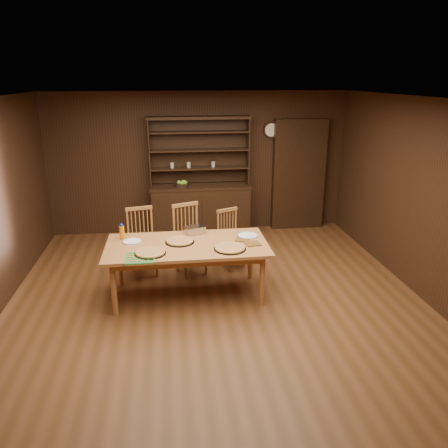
{
  "coord_description": "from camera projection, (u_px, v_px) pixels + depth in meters",
  "views": [
    {
      "loc": [
        -0.57,
        -5.06,
        2.85
      ],
      "look_at": [
        0.14,
        0.4,
        0.97
      ],
      "focal_mm": 35.0,
      "sensor_mm": 36.0,
      "label": 1
    }
  ],
  "objects": [
    {
      "name": "cooling_rack",
      "position": [
        140.0,
        258.0,
        5.29
      ],
      "size": [
        0.45,
        0.45,
        0.02
      ],
      "primitive_type": null,
      "rotation": [
        0.0,
        0.0,
        0.41
      ],
      "color": "#0DB551",
      "rests_on": "dining_table"
    },
    {
      "name": "chair_center",
      "position": [
        189.0,
        237.0,
        6.54
      ],
      "size": [
        0.56,
        0.55,
        1.06
      ],
      "rotation": [
        0.0,
        0.0,
        0.38
      ],
      "color": "#B26D3D",
      "rests_on": "floor"
    },
    {
      "name": "pizza_left",
      "position": [
        150.0,
        253.0,
        5.42
      ],
      "size": [
        0.39,
        0.39,
        0.04
      ],
      "color": "black",
      "rests_on": "dining_table"
    },
    {
      "name": "fruit_bowl",
      "position": [
        182.0,
        184.0,
        7.91
      ],
      "size": [
        0.25,
        0.25,
        0.12
      ],
      "color": "black",
      "rests_on": "china_hutch"
    },
    {
      "name": "juice_bottle",
      "position": [
        122.0,
        232.0,
        5.89
      ],
      "size": [
        0.07,
        0.07,
        0.21
      ],
      "color": "orange",
      "rests_on": "dining_table"
    },
    {
      "name": "pot_holder_a",
      "position": [
        253.0,
        244.0,
        5.74
      ],
      "size": [
        0.22,
        0.22,
        0.01
      ],
      "primitive_type": "cube",
      "rotation": [
        0.0,
        0.0,
        0.15
      ],
      "color": "maroon",
      "rests_on": "dining_table"
    },
    {
      "name": "pizza_center",
      "position": [
        180.0,
        241.0,
        5.79
      ],
      "size": [
        0.39,
        0.39,
        0.04
      ],
      "color": "black",
      "rests_on": "dining_table"
    },
    {
      "name": "doorway",
      "position": [
        298.0,
        175.0,
        8.36
      ],
      "size": [
        1.0,
        0.18,
        2.1
      ],
      "primitive_type": "cube",
      "color": "black",
      "rests_on": "floor"
    },
    {
      "name": "plate_left",
      "position": [
        132.0,
        241.0,
        5.81
      ],
      "size": [
        0.25,
        0.25,
        0.02
      ],
      "color": "white",
      "rests_on": "dining_table"
    },
    {
      "name": "chair_right",
      "position": [
        230.0,
        237.0,
        6.77
      ],
      "size": [
        0.49,
        0.48,
        0.92
      ],
      "rotation": [
        0.0,
        0.0,
        0.41
      ],
      "color": "#B26D3D",
      "rests_on": "floor"
    },
    {
      "name": "pot_holder_b",
      "position": [
        243.0,
        239.0,
        5.89
      ],
      "size": [
        0.23,
        0.23,
        0.01
      ],
      "primitive_type": "cube",
      "rotation": [
        0.0,
        0.0,
        -0.32
      ],
      "color": "maroon",
      "rests_on": "dining_table"
    },
    {
      "name": "china_hutch",
      "position": [
        201.0,
        203.0,
        8.14
      ],
      "size": [
        1.84,
        0.52,
        2.17
      ],
      "color": "black",
      "rests_on": "floor"
    },
    {
      "name": "plate_right",
      "position": [
        248.0,
        235.0,
        6.03
      ],
      "size": [
        0.28,
        0.28,
        0.02
      ],
      "color": "white",
      "rests_on": "dining_table"
    },
    {
      "name": "foil_dish",
      "position": [
        195.0,
        230.0,
        6.11
      ],
      "size": [
        0.31,
        0.26,
        0.1
      ],
      "primitive_type": "cube",
      "rotation": [
        0.0,
        0.0,
        0.32
      ],
      "color": "silver",
      "rests_on": "dining_table"
    },
    {
      "name": "pizza_right",
      "position": [
        230.0,
        248.0,
        5.56
      ],
      "size": [
        0.41,
        0.41,
        0.04
      ],
      "color": "black",
      "rests_on": "dining_table"
    },
    {
      "name": "chair_left",
      "position": [
        142.0,
        239.0,
        6.5
      ],
      "size": [
        0.5,
        0.48,
        1.02
      ],
      "rotation": [
        0.0,
        0.0,
        0.23
      ],
      "color": "#B26D3D",
      "rests_on": "floor"
    },
    {
      "name": "floor",
      "position": [
        218.0,
        304.0,
        5.74
      ],
      "size": [
        6.0,
        6.0,
        0.0
      ],
      "primitive_type": "plane",
      "color": "brown",
      "rests_on": "ground"
    },
    {
      "name": "dining_table",
      "position": [
        187.0,
        249.0,
        5.76
      ],
      "size": [
        2.12,
        1.06,
        0.75
      ],
      "color": "#AF793C",
      "rests_on": "floor"
    },
    {
      "name": "room_shell",
      "position": [
        217.0,
        188.0,
        5.23
      ],
      "size": [
        6.0,
        6.0,
        6.0
      ],
      "color": "silver",
      "rests_on": "floor"
    },
    {
      "name": "wall_clock",
      "position": [
        271.0,
        130.0,
        8.07
      ],
      "size": [
        0.3,
        0.05,
        0.3
      ],
      "color": "black",
      "rests_on": "room_shell"
    }
  ]
}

